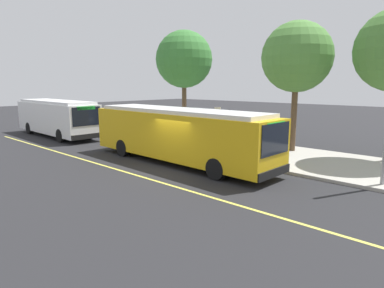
% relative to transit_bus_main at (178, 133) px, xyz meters
% --- Properties ---
extents(ground_plane, '(120.00, 120.00, 0.00)m').
position_rel_transit_bus_main_xyz_m(ground_plane, '(0.92, -1.01, -1.62)').
color(ground_plane, '#232326').
extents(sidewalk_curb, '(44.00, 6.40, 0.15)m').
position_rel_transit_bus_main_xyz_m(sidewalk_curb, '(0.92, 4.99, -1.54)').
color(sidewalk_curb, '#A8A399').
rests_on(sidewalk_curb, ground_plane).
extents(lane_stripe_center, '(36.00, 0.14, 0.01)m').
position_rel_transit_bus_main_xyz_m(lane_stripe_center, '(0.92, -3.21, -1.61)').
color(lane_stripe_center, '#E0D64C').
rests_on(lane_stripe_center, ground_plane).
extents(transit_bus_main, '(12.00, 2.82, 2.95)m').
position_rel_transit_bus_main_xyz_m(transit_bus_main, '(0.00, 0.00, 0.00)').
color(transit_bus_main, gold).
rests_on(transit_bus_main, ground_plane).
extents(transit_bus_second, '(10.23, 2.87, 2.95)m').
position_rel_transit_bus_main_xyz_m(transit_bus_second, '(-14.04, -0.13, -0.00)').
color(transit_bus_second, white).
rests_on(transit_bus_second, ground_plane).
extents(bus_shelter, '(2.90, 1.60, 2.48)m').
position_rel_transit_bus_main_xyz_m(bus_shelter, '(-1.89, 4.43, 0.30)').
color(bus_shelter, '#333338').
rests_on(bus_shelter, sidewalk_curb).
extents(waiting_bench, '(1.60, 0.48, 0.95)m').
position_rel_transit_bus_main_xyz_m(waiting_bench, '(-1.96, 4.38, -0.98)').
color(waiting_bench, brown).
rests_on(waiting_bench, sidewalk_curb).
extents(route_sign_post, '(0.44, 0.08, 2.80)m').
position_rel_transit_bus_main_xyz_m(route_sign_post, '(0.56, 2.73, 0.34)').
color(route_sign_post, '#333338').
rests_on(route_sign_post, sidewalk_curb).
extents(pedestrian_commuter, '(0.24, 0.40, 1.69)m').
position_rel_transit_bus_main_xyz_m(pedestrian_commuter, '(0.97, 2.91, -0.50)').
color(pedestrian_commuter, '#282D47').
rests_on(pedestrian_commuter, sidewalk_curb).
extents(street_tree_upstreet, '(4.44, 4.44, 8.25)m').
position_rel_transit_bus_main_xyz_m(street_tree_upstreet, '(-5.96, 6.65, 4.54)').
color(street_tree_upstreet, brown).
rests_on(street_tree_upstreet, sidewalk_curb).
extents(street_tree_downstreet, '(4.20, 4.20, 7.80)m').
position_rel_transit_bus_main_xyz_m(street_tree_downstreet, '(3.40, 6.69, 4.21)').
color(street_tree_downstreet, brown).
rests_on(street_tree_downstreet, sidewalk_curb).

